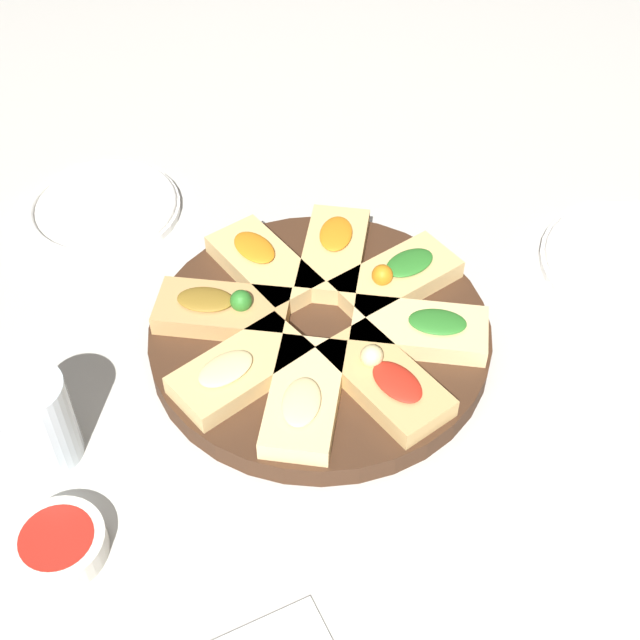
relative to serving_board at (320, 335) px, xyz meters
The scene contains 14 objects.
ground_plane 0.01m from the serving_board, ahead, with size 3.00×3.00×0.00m, color beige.
serving_board is the anchor object (origin of this frame).
focaccia_slice_0 0.11m from the serving_board, 36.74° to the left, with size 0.15×0.13×0.03m.
focaccia_slice_1 0.10m from the serving_board, 81.03° to the left, with size 0.09×0.14×0.04m.
focaccia_slice_2 0.11m from the serving_board, 126.06° to the left, with size 0.13×0.15×0.03m.
focaccia_slice_3 0.11m from the serving_board, behind, with size 0.14×0.08×0.03m.
focaccia_slice_4 0.10m from the serving_board, 142.84° to the right, with size 0.15×0.13×0.04m.
focaccia_slice_5 0.11m from the serving_board, 94.75° to the right, with size 0.08×0.14×0.03m.
focaccia_slice_6 0.11m from the serving_board, 53.78° to the right, with size 0.13×0.15×0.03m.
focaccia_slice_7 0.10m from the serving_board, ahead, with size 0.14×0.08×0.04m.
plate_left 0.34m from the serving_board, behind, with size 0.19×0.19×0.02m.
plate_right 0.38m from the serving_board, 62.38° to the left, with size 0.22×0.22×0.02m.
water_glass 0.29m from the serving_board, 107.22° to the right, with size 0.07×0.07×0.10m, color silver.
dipping_bowl 0.33m from the serving_board, 88.19° to the right, with size 0.08×0.08×0.02m.
Camera 1 is at (0.44, -0.44, 0.70)m, focal length 50.00 mm.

